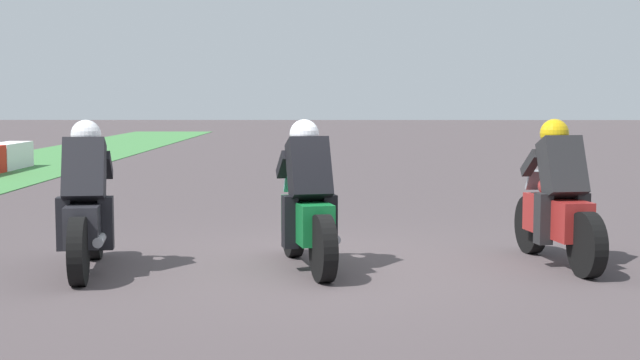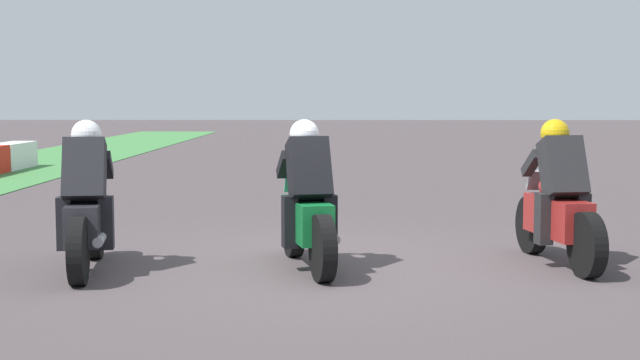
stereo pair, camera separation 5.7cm
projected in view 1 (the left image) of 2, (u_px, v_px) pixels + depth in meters
The scene contains 4 objects.
ground_plane at pixel (320, 265), 9.27m from camera, with size 120.00×120.00×0.00m, color #463D3F.
rider_lane_a at pixel (558, 205), 9.27m from camera, with size 2.04×0.60×1.51m.
rider_lane_b at pixel (307, 207), 9.06m from camera, with size 2.01×0.68×1.51m.
rider_lane_c at pixel (86, 209), 8.91m from camera, with size 2.04×0.60×1.51m.
Camera 1 is at (-9.15, -0.09, 1.73)m, focal length 50.38 mm.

